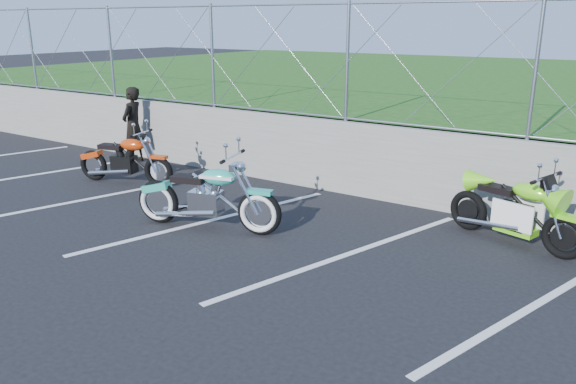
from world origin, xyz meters
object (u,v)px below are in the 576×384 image
Objects in this scene: naked_orange at (126,161)px; sportbike_green at (516,213)px; cruiser_turquoise at (209,199)px; person_standing at (133,125)px.

sportbike_green is (6.84, 0.87, 0.01)m from naked_orange.
naked_orange is at bearing -155.95° from sportbike_green.
cruiser_turquoise is 4.34m from sportbike_green.
cruiser_turquoise is at bearing -33.24° from naked_orange.
person_standing is at bearing 118.56° from naked_orange.
sportbike_green reaches higher than naked_orange.
sportbike_green is (3.92, 1.87, -0.02)m from cruiser_turquoise.
cruiser_turquoise reaches higher than naked_orange.
sportbike_green is at bearing -7.17° from naked_orange.
cruiser_turquoise is 1.39× the size of person_standing.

